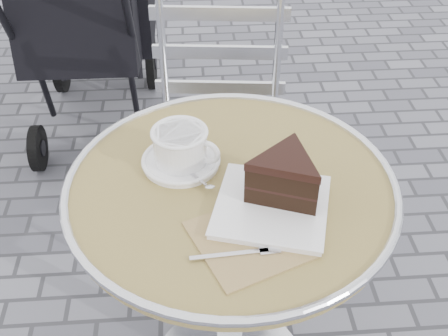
{
  "coord_description": "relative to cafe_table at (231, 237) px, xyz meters",
  "views": [
    {
      "loc": [
        -0.08,
        -0.91,
        1.51
      ],
      "look_at": [
        -0.02,
        -0.01,
        0.78
      ],
      "focal_mm": 45.0,
      "sensor_mm": 36.0,
      "label": 1
    }
  ],
  "objects": [
    {
      "name": "cafe_table",
      "position": [
        0.0,
        0.0,
        0.0
      ],
      "size": [
        0.72,
        0.72,
        0.74
      ],
      "color": "silver",
      "rests_on": "ground"
    },
    {
      "name": "cappuccino_set",
      "position": [
        -0.1,
        0.07,
        0.2
      ],
      "size": [
        0.17,
        0.19,
        0.09
      ],
      "rotation": [
        0.0,
        0.0,
        -0.43
      ],
      "color": "white",
      "rests_on": "cafe_table"
    },
    {
      "name": "cake_plate_set",
      "position": [
        0.09,
        -0.07,
        0.22
      ],
      "size": [
        0.34,
        0.35,
        0.12
      ],
      "rotation": [
        0.0,
        0.0,
        -0.28
      ],
      "color": "#9A7A54",
      "rests_on": "cafe_table"
    },
    {
      "name": "bistro_chair",
      "position": [
        0.01,
        0.56,
        0.0
      ],
      "size": [
        0.45,
        0.45,
        0.92
      ],
      "rotation": [
        0.0,
        0.0,
        -0.1
      ],
      "color": "silver",
      "rests_on": "ground"
    },
    {
      "name": "baby_stroller",
      "position": [
        -0.49,
        1.41,
        -0.07
      ],
      "size": [
        0.52,
        1.08,
        1.12
      ],
      "rotation": [
        0.0,
        0.0,
        -0.01
      ],
      "color": "black",
      "rests_on": "ground"
    }
  ]
}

